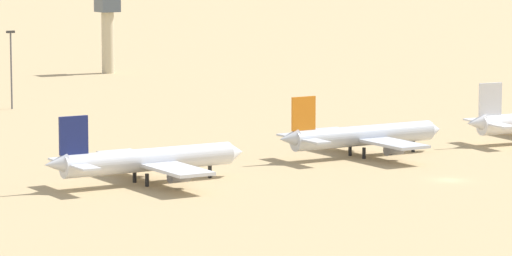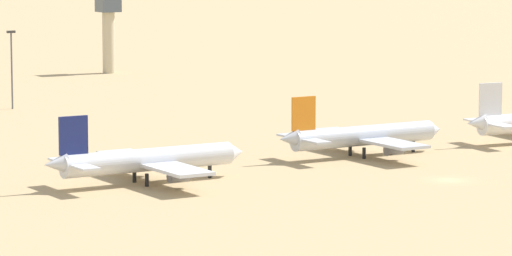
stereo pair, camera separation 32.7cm
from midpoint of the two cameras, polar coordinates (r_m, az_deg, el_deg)
name	(u,v)px [view 1 (the left image)]	position (r m, az deg, el deg)	size (l,w,h in m)	color
ground	(449,180)	(233.82, 7.07, -1.91)	(4000.00, 4000.00, 0.00)	tan
parked_jet_navy_1	(146,160)	(228.74, -4.08, -1.18)	(32.60, 27.25, 10.81)	silver
parked_jet_orange_2	(362,136)	(255.40, 3.87, -0.29)	(32.02, 26.76, 10.61)	silver
control_tower	(108,26)	(400.37, -5.49, 3.75)	(5.20, 5.20, 20.19)	#C6B793
light_pole_mid	(11,64)	(324.68, -9.00, 2.33)	(1.80, 0.50, 16.25)	#59595E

